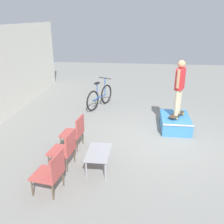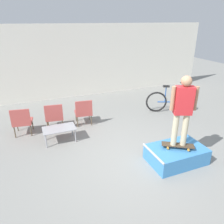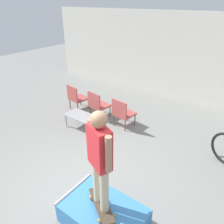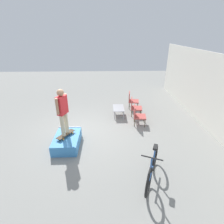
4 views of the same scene
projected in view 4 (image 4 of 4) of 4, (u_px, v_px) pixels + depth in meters
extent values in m
plane|color=gray|center=(83.00, 133.00, 7.03)|extent=(24.00, 24.00, 0.00)
cube|color=white|center=(218.00, 97.00, 6.55)|extent=(12.00, 0.06, 3.00)
cube|color=#3D84C6|center=(67.00, 141.00, 6.20)|extent=(1.31, 0.86, 0.38)
cylinder|color=#B7B7BC|center=(70.00, 127.00, 6.71)|extent=(0.05, 0.86, 0.05)
cube|color=#473828|center=(66.00, 134.00, 6.09)|extent=(0.73, 0.56, 0.02)
cylinder|color=gold|center=(64.00, 139.00, 5.88)|extent=(0.06, 0.05, 0.05)
cylinder|color=gold|center=(59.00, 137.00, 5.98)|extent=(0.06, 0.05, 0.05)
cylinder|color=gold|center=(73.00, 133.00, 6.23)|extent=(0.06, 0.05, 0.05)
cylinder|color=gold|center=(68.00, 131.00, 6.34)|extent=(0.06, 0.05, 0.05)
cylinder|color=#C6B793|center=(66.00, 123.00, 6.02)|extent=(0.13, 0.13, 0.78)
cylinder|color=#C6B793|center=(62.00, 126.00, 5.83)|extent=(0.13, 0.13, 0.78)
cube|color=red|center=(62.00, 105.00, 5.63)|extent=(0.43, 0.33, 0.62)
cylinder|color=#A87A5B|center=(66.00, 101.00, 5.82)|extent=(0.09, 0.09, 0.53)
cylinder|color=#A87A5B|center=(57.00, 107.00, 5.41)|extent=(0.09, 0.09, 0.53)
sphere|color=#A87A5B|center=(60.00, 93.00, 5.45)|extent=(0.23, 0.23, 0.23)
cube|color=#9E9EA3|center=(119.00, 108.00, 8.35)|extent=(0.88, 0.51, 0.02)
cylinder|color=#9E9EA3|center=(114.00, 109.00, 8.79)|extent=(0.04, 0.04, 0.39)
cylinder|color=#9E9EA3|center=(115.00, 115.00, 8.08)|extent=(0.04, 0.04, 0.39)
cylinder|color=#9E9EA3|center=(122.00, 108.00, 8.80)|extent=(0.04, 0.04, 0.39)
cylinder|color=#9E9EA3|center=(123.00, 115.00, 8.09)|extent=(0.04, 0.04, 0.39)
cylinder|color=brown|center=(138.00, 106.00, 9.08)|extent=(0.03, 0.03, 0.35)
cylinder|color=brown|center=(138.00, 103.00, 9.47)|extent=(0.03, 0.03, 0.35)
cylinder|color=brown|center=(129.00, 106.00, 9.13)|extent=(0.03, 0.03, 0.35)
cylinder|color=brown|center=(129.00, 103.00, 9.52)|extent=(0.03, 0.03, 0.35)
cube|color=#B74C47|center=(134.00, 101.00, 9.21)|extent=(0.60, 0.60, 0.05)
cube|color=#B74C47|center=(129.00, 96.00, 9.14)|extent=(0.52, 0.12, 0.46)
cylinder|color=brown|center=(141.00, 114.00, 8.26)|extent=(0.03, 0.03, 0.35)
cylinder|color=brown|center=(141.00, 110.00, 8.65)|extent=(0.03, 0.03, 0.35)
cylinder|color=brown|center=(132.00, 114.00, 8.30)|extent=(0.03, 0.03, 0.35)
cylinder|color=brown|center=(132.00, 110.00, 8.69)|extent=(0.03, 0.03, 0.35)
cube|color=#B74C47|center=(136.00, 108.00, 8.39)|extent=(0.58, 0.58, 0.05)
cube|color=#B74C47|center=(132.00, 103.00, 8.30)|extent=(0.52, 0.11, 0.46)
cylinder|color=brown|center=(145.00, 123.00, 7.43)|extent=(0.03, 0.03, 0.35)
cylinder|color=brown|center=(144.00, 119.00, 7.83)|extent=(0.03, 0.03, 0.35)
cylinder|color=brown|center=(135.00, 123.00, 7.47)|extent=(0.03, 0.03, 0.35)
cylinder|color=brown|center=(134.00, 118.00, 7.86)|extent=(0.03, 0.03, 0.35)
cube|color=#B74C47|center=(140.00, 116.00, 7.56)|extent=(0.58, 0.58, 0.05)
cube|color=#B74C47|center=(135.00, 111.00, 7.47)|extent=(0.52, 0.10, 0.46)
torus|color=black|center=(149.00, 182.00, 4.28)|extent=(0.72, 0.36, 0.76)
torus|color=black|center=(155.00, 158.00, 5.09)|extent=(0.72, 0.36, 0.76)
cylinder|color=#2856A3|center=(152.00, 169.00, 4.69)|extent=(0.81, 0.38, 0.04)
cylinder|color=#2856A3|center=(154.00, 157.00, 4.71)|extent=(0.04, 0.04, 0.56)
cube|color=black|center=(155.00, 147.00, 4.58)|extent=(0.24, 0.18, 0.06)
cylinder|color=#2856A3|center=(151.00, 169.00, 4.22)|extent=(0.04, 0.04, 0.66)
cylinder|color=black|center=(152.00, 158.00, 4.08)|extent=(0.24, 0.49, 0.03)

